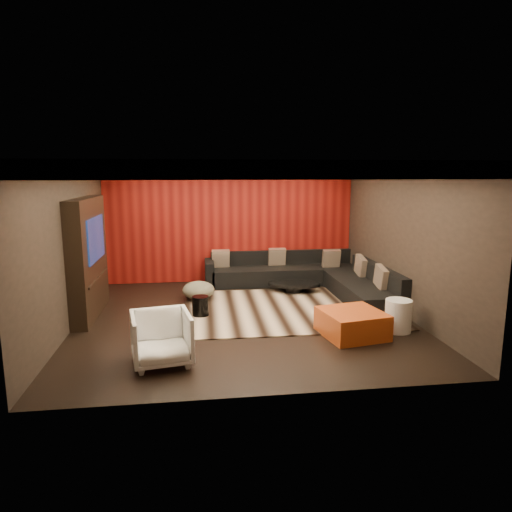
{
  "coord_description": "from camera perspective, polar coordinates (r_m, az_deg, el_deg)",
  "views": [
    {
      "loc": [
        -0.87,
        -8.05,
        2.67
      ],
      "look_at": [
        0.3,
        0.6,
        1.05
      ],
      "focal_mm": 32.0,
      "sensor_mm": 36.0,
      "label": 1
    }
  ],
  "objects": [
    {
      "name": "drum_stool",
      "position": [
        8.62,
        -6.95,
        -6.19
      ],
      "size": [
        0.35,
        0.35,
        0.37
      ],
      "primitive_type": "cylinder",
      "rotation": [
        0.0,
        0.0,
        -0.15
      ],
      "color": "black",
      "rests_on": "rug"
    },
    {
      "name": "wall_back",
      "position": [
        11.17,
        -3.19,
        3.97
      ],
      "size": [
        6.0,
        0.02,
        2.8
      ],
      "primitive_type": "cube",
      "color": "black",
      "rests_on": "ground"
    },
    {
      "name": "ceiling",
      "position": [
        8.1,
        -1.57,
        11.5
      ],
      "size": [
        6.0,
        6.0,
        0.02
      ],
      "primitive_type": "cube",
      "color": "silver",
      "rests_on": "ground"
    },
    {
      "name": "wall_right",
      "position": [
        9.03,
        17.86,
        1.92
      ],
      "size": [
        0.02,
        6.0,
        2.8
      ],
      "primitive_type": "cube",
      "color": "black",
      "rests_on": "ground"
    },
    {
      "name": "red_feature_wall",
      "position": [
        11.13,
        -3.18,
        3.95
      ],
      "size": [
        5.98,
        0.05,
        2.78
      ],
      "primitive_type": "cube",
      "color": "#6B0C0A",
      "rests_on": "ground"
    },
    {
      "name": "orange_ottoman",
      "position": [
        7.75,
        11.91,
        -8.25
      ],
      "size": [
        1.1,
        1.1,
        0.42
      ],
      "primitive_type": "cube",
      "rotation": [
        0.0,
        0.0,
        0.19
      ],
      "color": "#AF3F16",
      "rests_on": "floor"
    },
    {
      "name": "soffit_back",
      "position": [
        10.78,
        -3.13,
        10.61
      ],
      "size": [
        6.0,
        0.6,
        0.22
      ],
      "primitive_type": "cube",
      "color": "silver",
      "rests_on": "ground"
    },
    {
      "name": "striped_pouf",
      "position": [
        9.72,
        -7.2,
        -4.26
      ],
      "size": [
        0.68,
        0.68,
        0.37
      ],
      "primitive_type": "ellipsoid",
      "rotation": [
        0.0,
        0.0,
        -0.01
      ],
      "color": "#C0BB95",
      "rests_on": "rug"
    },
    {
      "name": "sectional_sofa",
      "position": [
        10.53,
        6.84,
        -2.78
      ],
      "size": [
        3.65,
        3.5,
        0.75
      ],
      "color": "black",
      "rests_on": "floor"
    },
    {
      "name": "throw_pillows",
      "position": [
        10.47,
        6.85,
        -0.85
      ],
      "size": [
        3.29,
        2.79,
        0.5
      ],
      "color": "#CCAF95",
      "rests_on": "sectional_sofa"
    },
    {
      "name": "tv_screen",
      "position": [
        8.92,
        -19.41,
        2.06
      ],
      "size": [
        0.04,
        1.3,
        0.8
      ],
      "primitive_type": "cube",
      "color": "black",
      "rests_on": "ground"
    },
    {
      "name": "floor",
      "position": [
        8.53,
        -1.47,
        -7.8
      ],
      "size": [
        6.0,
        6.0,
        0.02
      ],
      "primitive_type": "cube",
      "color": "black",
      "rests_on": "ground"
    },
    {
      "name": "cove_back",
      "position": [
        10.45,
        -2.97,
        10.12
      ],
      "size": [
        4.8,
        0.08,
        0.04
      ],
      "primitive_type": "cube",
      "color": "#FFD899",
      "rests_on": "ground"
    },
    {
      "name": "tv_surround",
      "position": [
        9.01,
        -20.27,
        -0.18
      ],
      "size": [
        0.3,
        2.0,
        2.2
      ],
      "primitive_type": "cube",
      "color": "black",
      "rests_on": "ground"
    },
    {
      "name": "cove_right",
      "position": [
        8.67,
        14.37,
        9.73
      ],
      "size": [
        0.08,
        4.8,
        0.04
      ],
      "primitive_type": "cube",
      "color": "#FFD899",
      "rests_on": "ground"
    },
    {
      "name": "rug",
      "position": [
        9.06,
        3.97,
        -6.59
      ],
      "size": [
        4.04,
        3.05,
        0.02
      ],
      "primitive_type": "cube",
      "rotation": [
        0.0,
        0.0,
        -0.01
      ],
      "color": "#C0A78C",
      "rests_on": "floor"
    },
    {
      "name": "cove_left",
      "position": [
        8.19,
        -18.45,
        9.49
      ],
      "size": [
        0.08,
        4.8,
        0.04
      ],
      "primitive_type": "cube",
      "color": "#FFD899",
      "rests_on": "ground"
    },
    {
      "name": "armchair",
      "position": [
        6.62,
        -11.74,
        -10.03
      ],
      "size": [
        0.93,
        0.95,
        0.75
      ],
      "primitive_type": "imported",
      "rotation": [
        0.0,
        0.0,
        0.18
      ],
      "color": "white",
      "rests_on": "floor"
    },
    {
      "name": "soffit_left",
      "position": [
        8.25,
        -20.84,
        9.98
      ],
      "size": [
        0.6,
        4.8,
        0.22
      ],
      "primitive_type": "cube",
      "color": "silver",
      "rests_on": "ground"
    },
    {
      "name": "coffee_table",
      "position": [
        10.29,
        4.75,
        -3.88
      ],
      "size": [
        1.42,
        1.42,
        0.2
      ],
      "primitive_type": "cylinder",
      "rotation": [
        0.0,
        0.0,
        -0.25
      ],
      "color": "black",
      "rests_on": "rug"
    },
    {
      "name": "white_side_table",
      "position": [
        8.12,
        17.35,
        -7.13
      ],
      "size": [
        0.48,
        0.48,
        0.55
      ],
      "primitive_type": "cylinder",
      "rotation": [
        0.0,
        0.0,
        0.09
      ],
      "color": "silver",
      "rests_on": "floor"
    },
    {
      "name": "tv_shelf",
      "position": [
        9.06,
        -19.12,
        -2.64
      ],
      "size": [
        0.04,
        1.6,
        0.04
      ],
      "primitive_type": "cube",
      "color": "black",
      "rests_on": "ground"
    },
    {
      "name": "wall_left",
      "position": [
        8.42,
        -22.33,
        1.05
      ],
      "size": [
        0.02,
        6.0,
        2.8
      ],
      "primitive_type": "cube",
      "color": "black",
      "rests_on": "ground"
    },
    {
      "name": "soffit_right",
      "position": [
        8.8,
        16.48,
        10.22
      ],
      "size": [
        0.6,
        4.8,
        0.22
      ],
      "primitive_type": "cube",
      "color": "silver",
      "rests_on": "ground"
    },
    {
      "name": "soffit_front",
      "position": [
        5.42,
        1.56,
        10.72
      ],
      "size": [
        6.0,
        0.6,
        0.22
      ],
      "primitive_type": "cube",
      "color": "silver",
      "rests_on": "ground"
    },
    {
      "name": "cove_front",
      "position": [
        5.76,
        1.01,
        9.81
      ],
      "size": [
        4.8,
        0.08,
        0.04
      ],
      "primitive_type": "cube",
      "color": "#FFD899",
      "rests_on": "ground"
    }
  ]
}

